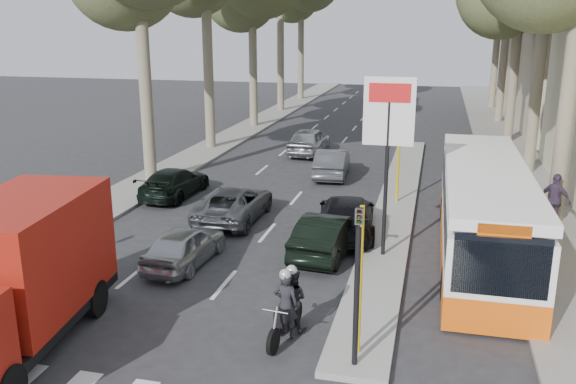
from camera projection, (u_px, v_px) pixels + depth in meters
name	position (u px, v px, depth m)	size (l,w,h in m)	color
ground	(231.00, 321.00, 15.04)	(120.00, 120.00, 0.00)	#28282B
sidewalk_right	(503.00, 144.00, 36.44)	(3.20, 70.00, 0.12)	gray
median_left	(253.00, 126.00, 43.05)	(2.40, 64.00, 0.12)	gray
traffic_island	(396.00, 203.00, 24.56)	(1.50, 26.00, 0.16)	gray
billboard	(388.00, 142.00, 17.97)	(1.50, 12.10, 5.60)	yellow
traffic_light_island	(358.00, 261.00, 12.22)	(0.16, 0.41, 3.60)	black
silver_hatchback	(184.00, 246.00, 18.37)	(1.44, 3.57, 1.22)	#B0B4B9
dark_hatchback	(328.00, 234.00, 19.19)	(1.41, 4.04, 1.33)	black
queue_car_a	(234.00, 204.00, 22.59)	(2.06, 4.47, 1.24)	#4E5156
queue_car_b	(346.00, 216.00, 20.99)	(1.91, 4.70, 1.37)	black
queue_car_c	(309.00, 141.00, 33.89)	(1.76, 4.39, 1.49)	#A2A3A9
queue_car_d	(332.00, 163.00, 28.91)	(1.42, 4.07, 1.34)	#53565B
queue_car_e	(174.00, 182.00, 25.60)	(1.72, 4.24, 1.23)	black
red_truck	(13.00, 275.00, 13.39)	(3.05, 6.43, 3.31)	black
city_bus	(483.00, 209.00, 18.86)	(2.46, 11.04, 2.91)	#F35C0D
motorcycle	(289.00, 304.00, 14.16)	(0.82, 2.05, 1.75)	black
pedestrian_near	(555.00, 200.00, 21.43)	(1.12, 0.55, 1.90)	#42324B
pedestrian_far	(504.00, 188.00, 23.19)	(1.18, 0.52, 1.83)	#6A604F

